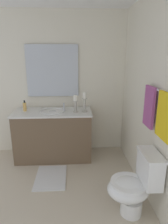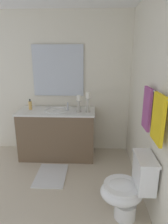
# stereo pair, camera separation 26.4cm
# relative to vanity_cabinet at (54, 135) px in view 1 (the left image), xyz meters

# --- Properties ---
(floor) EXTENTS (2.47, 2.55, 0.02)m
(floor) POSITION_rel_vanity_cabinet_xyz_m (0.91, -0.00, -0.43)
(floor) COLOR beige
(floor) RESTS_ON ground
(wall_back) EXTENTS (2.47, 0.04, 2.45)m
(wall_back) POSITION_rel_vanity_cabinet_xyz_m (0.91, 1.27, 0.81)
(wall_back) COLOR silver
(wall_back) RESTS_ON ground
(wall_left) EXTENTS (0.04, 2.55, 2.45)m
(wall_left) POSITION_rel_vanity_cabinet_xyz_m (-0.33, -0.00, 0.81)
(wall_left) COLOR silver
(wall_left) RESTS_ON ground
(vanity_cabinet) EXTENTS (0.58, 1.29, 0.84)m
(vanity_cabinet) POSITION_rel_vanity_cabinet_xyz_m (0.00, 0.00, 0.00)
(vanity_cabinet) COLOR brown
(vanity_cabinet) RESTS_ON ground
(sink_basin) EXTENTS (0.40, 0.40, 0.24)m
(sink_basin) POSITION_rel_vanity_cabinet_xyz_m (-0.00, 0.00, 0.38)
(sink_basin) COLOR white
(sink_basin) RESTS_ON vanity_cabinet
(mirror) EXTENTS (0.02, 0.88, 0.87)m
(mirror) POSITION_rel_vanity_cabinet_xyz_m (-0.28, 0.00, 1.05)
(mirror) COLOR silver
(candle_holder_tall) EXTENTS (0.09, 0.09, 0.33)m
(candle_holder_tall) POSITION_rel_vanity_cabinet_xyz_m (0.06, 0.53, 0.59)
(candle_holder_tall) COLOR #B7B2A5
(candle_holder_tall) RESTS_ON vanity_cabinet
(candle_holder_short) EXTENTS (0.09, 0.09, 0.28)m
(candle_holder_short) POSITION_rel_vanity_cabinet_xyz_m (0.07, 0.38, 0.56)
(candle_holder_short) COLOR #B7B2A5
(candle_holder_short) RESTS_ON vanity_cabinet
(soap_bottle) EXTENTS (0.06, 0.06, 0.18)m
(soap_bottle) POSITION_rel_vanity_cabinet_xyz_m (-0.05, -0.46, 0.49)
(soap_bottle) COLOR #E5B259
(soap_bottle) RESTS_ON vanity_cabinet
(toilet) EXTENTS (0.39, 0.54, 0.75)m
(toilet) POSITION_rel_vanity_cabinet_xyz_m (1.35, 0.99, -0.05)
(toilet) COLOR white
(toilet) RESTS_ON ground
(towel_bar) EXTENTS (0.76, 0.02, 0.02)m
(towel_bar) POSITION_rel_vanity_cabinet_xyz_m (1.24, 1.21, 0.96)
(towel_bar) COLOR silver
(towel_near_vanity) EXTENTS (0.24, 0.03, 0.46)m
(towel_near_vanity) POSITION_rel_vanity_cabinet_xyz_m (1.05, 1.20, 0.75)
(towel_near_vanity) COLOR #A54C8C
(towel_near_vanity) RESTS_ON towel_bar
(towel_center) EXTENTS (0.28, 0.03, 0.45)m
(towel_center) POSITION_rel_vanity_cabinet_xyz_m (1.43, 1.20, 0.76)
(towel_center) COLOR yellow
(towel_center) RESTS_ON towel_bar
(bath_mat) EXTENTS (0.60, 0.44, 0.02)m
(bath_mat) POSITION_rel_vanity_cabinet_xyz_m (0.62, 0.00, -0.41)
(bath_mat) COLOR silver
(bath_mat) RESTS_ON ground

